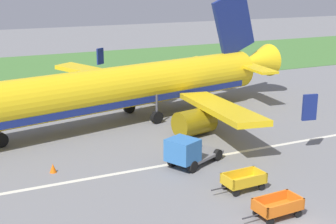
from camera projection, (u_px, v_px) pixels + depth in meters
name	position (u px, v px, depth m)	size (l,w,h in m)	color
grass_strip	(59.00, 69.00, 68.15)	(220.00, 28.00, 0.06)	#477A38
apron_stripe	(191.00, 161.00, 33.98)	(120.00, 0.36, 0.01)	silver
airplane	(128.00, 87.00, 42.72)	(37.41, 30.25, 11.34)	yellow
baggage_cart_third_in_row	(277.00, 206.00, 25.83)	(3.58, 1.52, 1.07)	orange
baggage_cart_fourth_in_row	(243.00, 180.00, 29.16)	(3.58, 1.50, 1.07)	gold
service_truck_beside_carts	(187.00, 152.00, 32.54)	(4.77, 3.55, 2.10)	slate
traffic_cone_near_plane	(53.00, 168.00, 31.85)	(0.46, 0.46, 0.61)	orange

